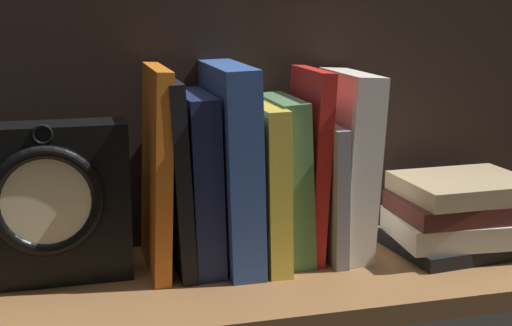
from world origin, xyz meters
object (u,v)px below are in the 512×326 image
(book_orange_pandolfini, at_px, (156,170))
(book_navy_bierce, at_px, (199,180))
(book_yellow_seinlanguage, at_px, (260,182))
(book_green_romantic, at_px, (286,178))
(book_gray_chess, at_px, (323,188))
(book_white_catcher, at_px, (346,163))
(book_red_requiem, at_px, (308,164))
(framed_clock, at_px, (47,203))
(book_black_skeptic, at_px, (175,175))
(book_stack_side, at_px, (457,215))
(book_blue_modern, at_px, (231,165))

(book_orange_pandolfini, xyz_separation_m, book_navy_bierce, (0.05, 0.00, -0.02))
(book_yellow_seinlanguage, bearing_deg, book_green_romantic, 0.00)
(book_green_romantic, bearing_deg, book_gray_chess, 0.00)
(book_navy_bierce, height_order, book_green_romantic, book_navy_bierce)
(book_white_catcher, bearing_deg, book_green_romantic, 180.00)
(book_red_requiem, bearing_deg, framed_clock, -178.19)
(book_black_skeptic, relative_size, book_red_requiem, 0.97)
(book_white_catcher, relative_size, book_stack_side, 1.25)
(framed_clock, relative_size, book_stack_side, 1.02)
(book_black_skeptic, relative_size, book_white_catcher, 1.00)
(book_black_skeptic, bearing_deg, book_orange_pandolfini, 180.00)
(book_navy_bierce, relative_size, book_white_catcher, 0.92)
(book_green_romantic, relative_size, framed_clock, 1.07)
(book_green_romantic, bearing_deg, book_yellow_seinlanguage, 180.00)
(book_black_skeptic, height_order, framed_clock, book_black_skeptic)
(book_gray_chess, bearing_deg, book_stack_side, -12.25)
(book_yellow_seinlanguage, xyz_separation_m, book_red_requiem, (0.06, 0.00, 0.02))
(book_yellow_seinlanguage, height_order, book_stack_side, book_yellow_seinlanguage)
(book_blue_modern, xyz_separation_m, book_stack_side, (0.30, -0.04, -0.08))
(book_orange_pandolfini, bearing_deg, book_gray_chess, 0.00)
(book_stack_side, bearing_deg, book_red_requiem, 169.03)
(book_red_requiem, xyz_separation_m, framed_clock, (-0.32, -0.01, -0.03))
(book_green_romantic, height_order, framed_clock, book_green_romantic)
(book_black_skeptic, bearing_deg, book_red_requiem, 0.00)
(book_yellow_seinlanguage, bearing_deg, book_orange_pandolfini, 180.00)
(book_yellow_seinlanguage, bearing_deg, book_red_requiem, 0.00)
(book_stack_side, bearing_deg, book_white_catcher, 165.19)
(book_black_skeptic, xyz_separation_m, book_green_romantic, (0.14, 0.00, -0.01))
(book_yellow_seinlanguage, bearing_deg, book_blue_modern, 180.00)
(book_orange_pandolfini, xyz_separation_m, framed_clock, (-0.13, -0.01, -0.03))
(book_gray_chess, bearing_deg, book_yellow_seinlanguage, 180.00)
(book_red_requiem, bearing_deg, book_white_catcher, 0.00)
(book_blue_modern, bearing_deg, book_yellow_seinlanguage, 0.00)
(book_blue_modern, bearing_deg, book_black_skeptic, 180.00)
(book_white_catcher, bearing_deg, book_orange_pandolfini, 180.00)
(book_red_requiem, bearing_deg, book_navy_bierce, 180.00)
(book_orange_pandolfini, relative_size, book_yellow_seinlanguage, 1.23)
(book_orange_pandolfini, xyz_separation_m, book_black_skeptic, (0.02, 0.00, -0.01))
(book_black_skeptic, height_order, book_white_catcher, book_white_catcher)
(book_red_requiem, xyz_separation_m, book_stack_side, (0.20, -0.04, -0.07))
(book_orange_pandolfini, relative_size, book_gray_chess, 1.43)
(book_white_catcher, bearing_deg, book_stack_side, -14.81)
(book_orange_pandolfini, distance_m, book_black_skeptic, 0.02)
(book_blue_modern, bearing_deg, book_green_romantic, 0.00)
(book_red_requiem, bearing_deg, book_black_skeptic, 180.00)
(book_green_romantic, distance_m, framed_clock, 0.29)
(book_black_skeptic, bearing_deg, book_white_catcher, 0.00)
(book_black_skeptic, distance_m, book_gray_chess, 0.20)
(book_stack_side, bearing_deg, book_green_romantic, 170.43)
(book_gray_chess, xyz_separation_m, book_white_catcher, (0.03, 0.00, 0.03))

